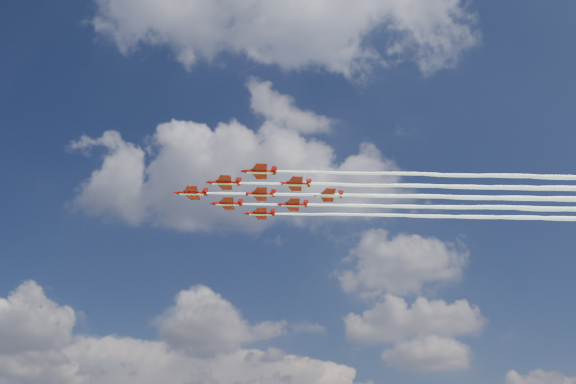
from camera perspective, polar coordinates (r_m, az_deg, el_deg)
name	(u,v)px	position (r m, az deg, el deg)	size (l,w,h in m)	color
jet_lead	(398,196)	(174.69, 11.10, -0.43)	(131.88, 18.95, 2.63)	#A60B09
jet_row2_port	(437,186)	(171.29, 14.95, 0.58)	(131.88, 18.95, 2.63)	#A60B09
jet_row2_starb	(425,207)	(183.34, 13.78, -1.46)	(131.88, 18.95, 2.63)	#A60B09
jet_row3_port	(480,175)	(168.75, 18.93, 1.61)	(131.88, 18.95, 2.63)	#A60B09
jet_row3_centre	(464,197)	(180.42, 17.49, -0.52)	(131.88, 18.95, 2.63)	#A60B09
jet_row3_starb	(451,216)	(192.42, 16.23, -2.40)	(131.88, 18.95, 2.63)	#A60B09
jet_row4_port	(506,187)	(178.34, 21.30, 0.44)	(131.88, 18.95, 2.63)	#A60B09
jet_row4_starb	(489,208)	(189.94, 19.79, -1.51)	(131.88, 18.95, 2.63)	#A60B09
jet_tail	(531,198)	(188.26, 23.42, -0.60)	(131.88, 18.95, 2.63)	#A60B09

